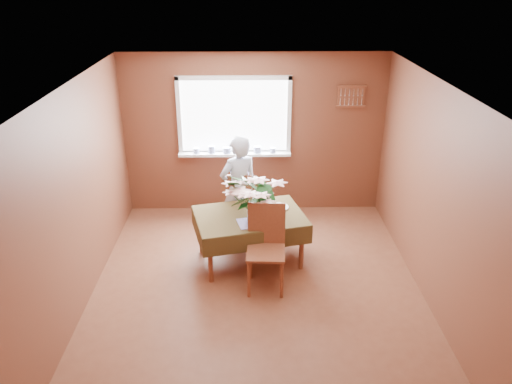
{
  "coord_description": "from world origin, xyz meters",
  "views": [
    {
      "loc": [
        -0.1,
        -5.11,
        3.61
      ],
      "look_at": [
        0.0,
        0.55,
        1.05
      ],
      "focal_mm": 35.0,
      "sensor_mm": 36.0,
      "label": 1
    }
  ],
  "objects_px": {
    "chair_near": "(266,244)",
    "dining_table": "(250,220)",
    "seated_woman": "(239,189)",
    "flower_bouquet": "(252,195)",
    "chair_far": "(238,201)"
  },
  "relations": [
    {
      "from": "chair_far",
      "to": "flower_bouquet",
      "type": "xyz_separation_m",
      "value": [
        0.2,
        -0.87,
        0.5
      ]
    },
    {
      "from": "chair_near",
      "to": "seated_woman",
      "type": "xyz_separation_m",
      "value": [
        -0.34,
        1.18,
        0.2
      ]
    },
    {
      "from": "chair_far",
      "to": "chair_near",
      "type": "xyz_separation_m",
      "value": [
        0.37,
        -1.26,
        0.03
      ]
    },
    {
      "from": "dining_table",
      "to": "seated_woman",
      "type": "distance_m",
      "value": 0.67
    },
    {
      "from": "chair_far",
      "to": "seated_woman",
      "type": "xyz_separation_m",
      "value": [
        0.02,
        -0.08,
        0.24
      ]
    },
    {
      "from": "dining_table",
      "to": "chair_near",
      "type": "distance_m",
      "value": 0.59
    },
    {
      "from": "chair_near",
      "to": "dining_table",
      "type": "bearing_deg",
      "value": 112.91
    },
    {
      "from": "chair_near",
      "to": "seated_woman",
      "type": "relative_size",
      "value": 0.68
    },
    {
      "from": "dining_table",
      "to": "seated_woman",
      "type": "xyz_separation_m",
      "value": [
        -0.15,
        0.62,
        0.18
      ]
    },
    {
      "from": "dining_table",
      "to": "flower_bouquet",
      "type": "bearing_deg",
      "value": -93.6
    },
    {
      "from": "flower_bouquet",
      "to": "seated_woman",
      "type": "bearing_deg",
      "value": 102.85
    },
    {
      "from": "chair_near",
      "to": "flower_bouquet",
      "type": "distance_m",
      "value": 0.63
    },
    {
      "from": "chair_near",
      "to": "seated_woman",
      "type": "distance_m",
      "value": 1.24
    },
    {
      "from": "chair_far",
      "to": "chair_near",
      "type": "bearing_deg",
      "value": 111.0
    },
    {
      "from": "dining_table",
      "to": "seated_woman",
      "type": "relative_size",
      "value": 1.02
    }
  ]
}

